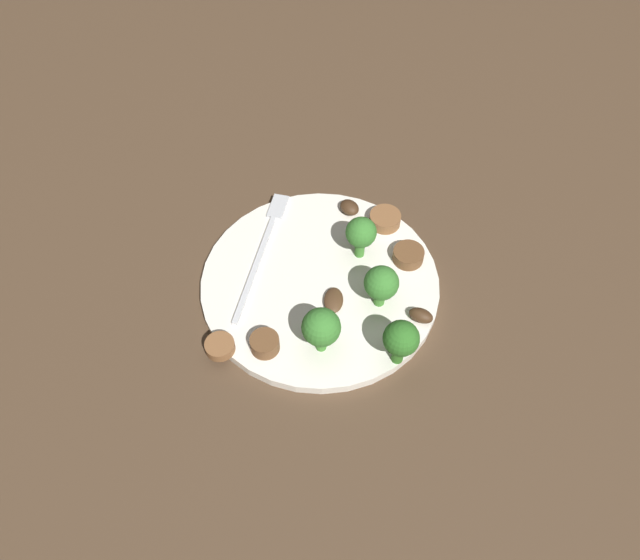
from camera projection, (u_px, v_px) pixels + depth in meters
name	position (u px, v px, depth m)	size (l,w,h in m)	color
ground_plane	(320.00, 286.00, 0.65)	(1.40, 1.40, 0.00)	#4C3826
plate	(320.00, 283.00, 0.64)	(0.25, 0.25, 0.01)	white
fork	(264.00, 245.00, 0.66)	(0.18, 0.05, 0.00)	silver
broccoli_floret_0	(323.00, 328.00, 0.56)	(0.04, 0.04, 0.06)	#408630
broccoli_floret_1	(401.00, 340.00, 0.55)	(0.03, 0.03, 0.06)	#347525
broccoli_floret_2	(381.00, 284.00, 0.60)	(0.03, 0.03, 0.05)	#408630
broccoli_floret_3	(361.00, 233.00, 0.63)	(0.03, 0.03, 0.05)	#408630
sausage_slice_0	(265.00, 344.00, 0.58)	(0.03, 0.03, 0.02)	brown
sausage_slice_1	(220.00, 346.00, 0.59)	(0.03, 0.03, 0.01)	brown
sausage_slice_2	(385.00, 219.00, 0.68)	(0.03, 0.03, 0.01)	brown
sausage_slice_4	(408.00, 255.00, 0.65)	(0.03, 0.03, 0.01)	brown
mushroom_0	(421.00, 315.00, 0.60)	(0.02, 0.02, 0.01)	#422B19
mushroom_1	(334.00, 300.00, 0.62)	(0.03, 0.02, 0.01)	#4C331E
mushroom_2	(349.00, 207.00, 0.69)	(0.02, 0.02, 0.01)	#422B19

